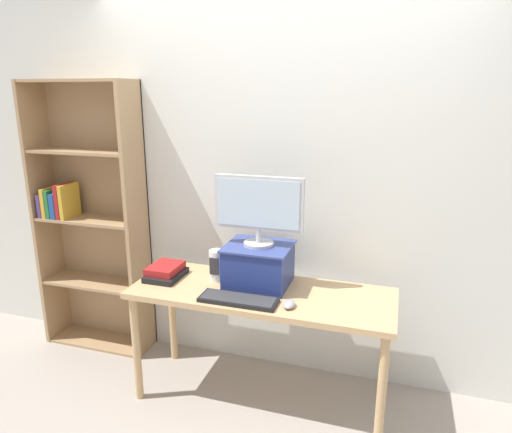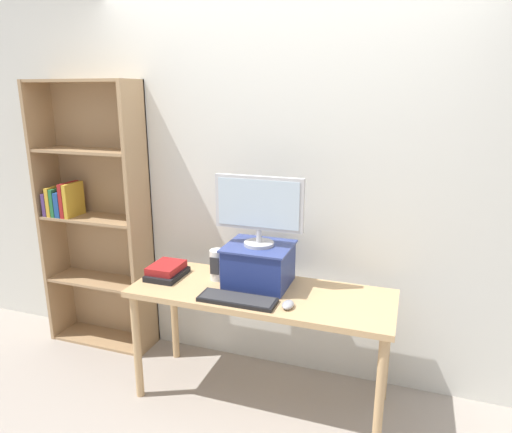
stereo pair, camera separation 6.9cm
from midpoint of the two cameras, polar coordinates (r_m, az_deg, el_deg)
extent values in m
plane|color=#9E9389|center=(3.16, -0.07, -21.58)|extent=(12.00, 12.00, 0.00)
cube|color=silver|center=(3.01, 2.50, 3.92)|extent=(7.00, 0.08, 2.60)
cube|color=tan|center=(2.78, -0.08, -9.60)|extent=(1.58, 0.58, 0.04)
cylinder|color=tan|center=(3.06, -15.38, -15.61)|extent=(0.05, 0.05, 0.70)
cylinder|color=tan|center=(2.66, 14.65, -20.69)|extent=(0.05, 0.05, 0.70)
cylinder|color=tan|center=(3.41, -10.99, -11.88)|extent=(0.05, 0.05, 0.70)
cylinder|color=tan|center=(3.06, 15.19, -15.53)|extent=(0.05, 0.05, 0.70)
cube|color=tan|center=(3.80, -25.27, 0.03)|extent=(0.03, 0.28, 1.98)
cube|color=tan|center=(3.32, -15.17, -1.05)|extent=(0.03, 0.28, 1.98)
cube|color=tan|center=(3.65, -19.29, 0.07)|extent=(0.82, 0.01, 1.98)
cube|color=tan|center=(3.91, -19.19, -14.39)|extent=(0.76, 0.27, 0.02)
cube|color=tan|center=(3.70, -19.86, -7.71)|extent=(0.76, 0.27, 0.02)
cube|color=tan|center=(3.55, -20.58, -0.32)|extent=(0.76, 0.27, 0.02)
cube|color=tan|center=(3.45, -21.34, 7.60)|extent=(0.76, 0.27, 0.02)
cube|color=tan|center=(3.43, -22.14, 15.45)|extent=(0.76, 0.27, 0.02)
cube|color=#4C336B|center=(3.72, -25.07, 1.41)|extent=(0.03, 0.20, 0.17)
cube|color=gold|center=(3.69, -24.69, 1.71)|extent=(0.03, 0.20, 0.21)
cube|color=#236B38|center=(3.67, -24.25, 1.61)|extent=(0.03, 0.20, 0.21)
cube|color=navy|center=(3.64, -23.73, 1.40)|extent=(0.04, 0.20, 0.18)
cube|color=maroon|center=(3.60, -23.27, 1.86)|extent=(0.03, 0.20, 0.25)
cube|color=gold|center=(3.58, -22.81, 1.81)|extent=(0.03, 0.20, 0.25)
cube|color=navy|center=(2.82, -0.37, -6.06)|extent=(0.38, 0.34, 0.25)
cube|color=#334284|center=(2.77, -0.38, -3.72)|extent=(0.40, 0.36, 0.01)
cylinder|color=#B7B7BA|center=(2.77, -0.38, -3.41)|extent=(0.18, 0.18, 0.02)
cylinder|color=#B7B7BA|center=(2.75, -0.38, -2.41)|extent=(0.03, 0.03, 0.08)
cube|color=#B7B7BA|center=(2.70, -0.39, 1.69)|extent=(0.55, 0.04, 0.32)
cube|color=silver|center=(2.68, -0.52, 1.60)|extent=(0.50, 0.00, 0.29)
cube|color=black|center=(2.64, -2.98, -10.38)|extent=(0.45, 0.16, 0.02)
cube|color=#333335|center=(2.63, -2.99, -10.13)|extent=(0.42, 0.14, 0.00)
ellipsoid|color=#99999E|center=(2.57, 3.38, -10.90)|extent=(0.06, 0.10, 0.04)
cube|color=black|center=(3.01, -11.83, -7.18)|extent=(0.20, 0.26, 0.03)
cube|color=maroon|center=(3.02, -11.94, -6.36)|extent=(0.18, 0.23, 0.05)
cylinder|color=silver|center=(2.90, -5.57, -6.07)|extent=(0.10, 0.10, 0.20)
cube|color=#2D2D30|center=(2.86, -5.98, -6.25)|extent=(0.06, 0.00, 0.11)
camera|label=1|loc=(0.03, -90.74, -0.20)|focal=32.00mm
camera|label=2|loc=(0.03, 89.26, 0.20)|focal=32.00mm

